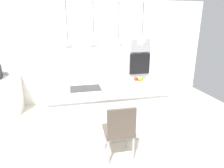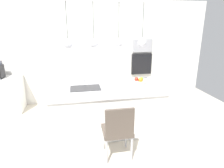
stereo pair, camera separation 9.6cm
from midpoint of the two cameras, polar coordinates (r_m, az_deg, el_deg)
floor at (r=4.03m, az=-0.73°, el=-12.95°), size 6.60×6.60×0.00m
back_wall at (r=5.16m, az=-4.11°, el=9.20°), size 6.00×0.10×2.60m
kitchen_island at (r=3.82m, az=-0.76°, el=-7.15°), size 2.13×1.02×0.89m
sink_basin at (r=3.61m, az=-7.04°, el=-1.28°), size 0.56×0.40×0.02m
faucet at (r=3.77m, az=-7.36°, el=1.87°), size 0.02×0.17×0.22m
fruit_bowl at (r=3.88m, az=8.63°, el=0.75°), size 0.28×0.28×0.13m
microwave at (r=5.36m, az=9.39°, el=11.08°), size 0.54×0.08×0.34m
oven at (r=5.44m, az=9.13°, el=5.84°), size 0.56×0.08×0.56m
chair_near at (r=3.02m, az=2.68°, el=-13.13°), size 0.45×0.42×0.89m
pendant_light_left at (r=3.43m, az=-11.97°, el=11.50°), size 0.16×0.16×0.76m
pendant_light_center_left at (r=3.46m, az=-4.51°, el=11.85°), size 0.16×0.16×0.76m
pendant_light_center_right at (r=3.53m, az=2.75°, el=12.01°), size 0.16×0.16×0.76m
pendant_light_right at (r=3.66m, az=9.61°, el=11.98°), size 0.16×0.16×0.76m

